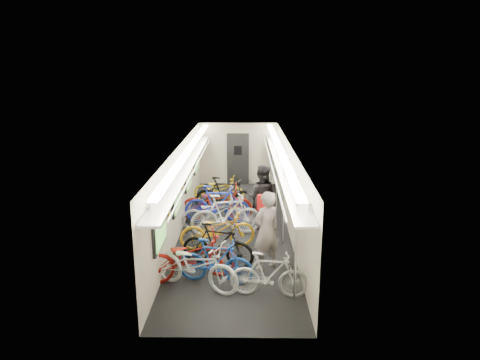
{
  "coord_description": "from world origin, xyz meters",
  "views": [
    {
      "loc": [
        0.29,
        -11.31,
        4.41
      ],
      "look_at": [
        0.13,
        1.15,
        1.15
      ],
      "focal_mm": 32.0,
      "sensor_mm": 36.0,
      "label": 1
    }
  ],
  "objects_px": {
    "bicycle_1": "(215,261)",
    "passenger_mid": "(262,197)",
    "backpack": "(263,203)",
    "bicycle_0": "(195,265)",
    "passenger_near": "(266,231)"
  },
  "relations": [
    {
      "from": "bicycle_0",
      "to": "bicycle_1",
      "type": "bearing_deg",
      "value": -36.72
    },
    {
      "from": "passenger_mid",
      "to": "backpack",
      "type": "distance_m",
      "value": 1.67
    },
    {
      "from": "bicycle_1",
      "to": "backpack",
      "type": "distance_m",
      "value": 2.07
    },
    {
      "from": "bicycle_0",
      "to": "bicycle_1",
      "type": "xyz_separation_m",
      "value": [
        0.4,
        0.22,
        -0.03
      ]
    },
    {
      "from": "bicycle_0",
      "to": "passenger_near",
      "type": "relative_size",
      "value": 1.08
    },
    {
      "from": "passenger_mid",
      "to": "backpack",
      "type": "xyz_separation_m",
      "value": [
        -0.04,
        -1.63,
        0.36
      ]
    },
    {
      "from": "passenger_near",
      "to": "passenger_mid",
      "type": "distance_m",
      "value": 2.56
    },
    {
      "from": "bicycle_1",
      "to": "passenger_mid",
      "type": "distance_m",
      "value": 3.44
    },
    {
      "from": "passenger_near",
      "to": "backpack",
      "type": "relative_size",
      "value": 4.81
    },
    {
      "from": "bicycle_1",
      "to": "backpack",
      "type": "bearing_deg",
      "value": -21.68
    },
    {
      "from": "bicycle_0",
      "to": "passenger_mid",
      "type": "xyz_separation_m",
      "value": [
        1.48,
        3.45,
        0.4
      ]
    },
    {
      "from": "passenger_near",
      "to": "passenger_mid",
      "type": "xyz_separation_m",
      "value": [
        -0.01,
        2.56,
        0.01
      ]
    },
    {
      "from": "bicycle_0",
      "to": "bicycle_1",
      "type": "relative_size",
      "value": 1.2
    },
    {
      "from": "passenger_near",
      "to": "bicycle_0",
      "type": "bearing_deg",
      "value": -0.42
    },
    {
      "from": "bicycle_0",
      "to": "backpack",
      "type": "relative_size",
      "value": 5.21
    }
  ]
}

